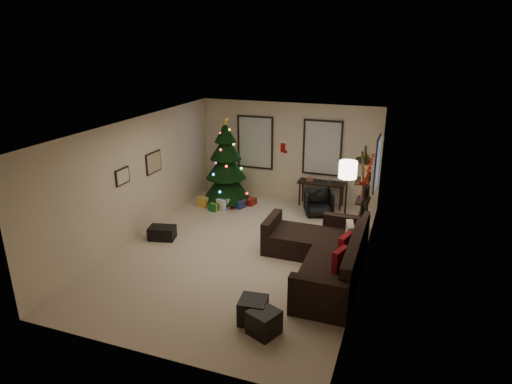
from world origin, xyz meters
TOP-DOWN VIEW (x-y plane):
  - floor at (0.00, 0.00)m, footprint 7.00×7.00m
  - ceiling at (0.00, 0.00)m, footprint 7.00×7.00m
  - wall_back at (0.00, 3.50)m, footprint 5.00×0.00m
  - wall_front at (0.00, -3.50)m, footprint 5.00×0.00m
  - wall_left at (-2.50, 0.00)m, footprint 0.00×7.00m
  - wall_right at (2.50, 0.00)m, footprint 0.00×7.00m
  - window_back_left at (-0.95, 3.47)m, footprint 1.05×0.06m
  - window_back_right at (0.95, 3.47)m, footprint 1.05×0.06m
  - window_right_wall at (2.47, 2.55)m, footprint 0.06×0.90m
  - christmas_tree at (-1.47, 2.57)m, footprint 1.31×1.31m
  - presents at (-1.32, 2.22)m, footprint 1.43×1.01m
  - sofa at (1.81, -0.23)m, footprint 2.07×3.00m
  - pillow_red_a at (2.21, -0.91)m, footprint 0.23×0.42m
  - pillow_red_b at (2.21, -0.31)m, footprint 0.22×0.44m
  - pillow_cream at (2.21, 0.24)m, footprint 0.23×0.47m
  - ottoman_near at (1.07, -2.25)m, footprint 0.47×0.47m
  - ottoman_far at (1.33, -2.48)m, footprint 0.55×0.55m
  - desk at (1.03, 3.22)m, footprint 1.25×0.45m
  - desk_chair at (1.10, 2.57)m, footprint 0.81×0.78m
  - bookshelf at (2.30, 1.65)m, footprint 0.30×0.60m
  - potted_plant at (2.30, 1.79)m, footprint 0.51×0.46m
  - floor_lamp at (1.95, 1.27)m, footprint 0.39×0.39m
  - art_map at (-2.48, 0.66)m, footprint 0.04×0.60m
  - art_abstract at (-2.48, -0.53)m, footprint 0.04×0.45m
  - gallery at (2.48, -0.07)m, footprint 0.03×1.25m
  - garland at (2.45, 0.11)m, footprint 0.08×1.90m
  - stocking_left at (-0.14, 3.52)m, footprint 0.20×0.05m
  - stocking_right at (0.19, 3.59)m, footprint 0.20×0.05m
  - storage_bin at (-1.93, -0.06)m, footprint 0.65×0.51m

SIDE VIEW (x-z plane):
  - floor at x=0.00m, z-range 0.00..0.00m
  - presents at x=-1.32m, z-range -0.03..0.27m
  - storage_bin at x=-1.93m, z-range 0.00..0.29m
  - ottoman_far at x=1.33m, z-range 0.00..0.40m
  - ottoman_near at x=1.07m, z-range 0.00..0.41m
  - sofa at x=1.81m, z-range -0.16..0.76m
  - desk_chair at x=1.10m, z-range 0.00..0.66m
  - desk at x=1.03m, z-range 0.26..0.93m
  - pillow_cream at x=2.21m, z-range 0.40..0.86m
  - pillow_red_a at x=2.21m, z-range 0.44..0.84m
  - pillow_red_b at x=2.21m, z-range 0.43..0.85m
  - bookshelf at x=2.30m, z-range -0.03..2.02m
  - christmas_tree at x=-1.47m, z-range -0.21..2.23m
  - wall_left at x=-2.50m, z-range -2.15..4.85m
  - wall_right at x=2.50m, z-range -2.15..4.85m
  - wall_back at x=0.00m, z-range -1.15..3.85m
  - wall_front at x=0.00m, z-range -1.15..3.85m
  - stocking_left at x=-0.14m, z-range 1.32..1.68m
  - window_right_wall at x=2.47m, z-range 0.85..2.15m
  - floor_lamp at x=1.95m, z-range 0.62..2.45m
  - stocking_right at x=0.19m, z-range 1.36..1.72m
  - window_back_left at x=-0.95m, z-range 0.80..2.30m
  - window_back_right at x=0.95m, z-range 0.80..2.30m
  - art_map at x=-2.48m, z-range 1.31..1.81m
  - art_abstract at x=-2.48m, z-range 1.39..1.74m
  - gallery at x=2.48m, z-range 1.30..1.84m
  - potted_plant at x=2.30m, z-range 1.56..2.07m
  - garland at x=2.45m, z-range 1.81..2.11m
  - ceiling at x=0.00m, z-range 2.70..2.70m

